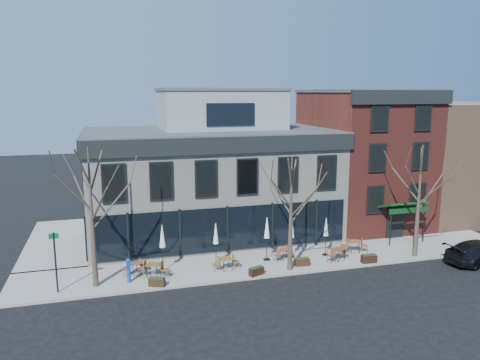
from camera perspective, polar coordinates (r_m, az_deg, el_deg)
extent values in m
plane|color=black|center=(32.25, -1.58, -9.19)|extent=(120.00, 120.00, 0.00)
cube|color=gray|center=(31.24, 5.29, -9.75)|extent=(33.50, 4.70, 0.15)
cube|color=gray|center=(37.22, -21.17, -7.07)|extent=(4.50, 12.00, 0.15)
cube|color=beige|center=(35.88, -3.59, -0.53)|extent=(18.00, 10.00, 8.00)
cube|color=#47474C|center=(35.32, -3.67, 5.93)|extent=(18.30, 10.30, 0.30)
cube|color=black|center=(30.41, -1.59, 4.24)|extent=(18.30, 0.25, 1.10)
cube|color=black|center=(34.61, -18.63, 4.47)|extent=(0.25, 10.30, 1.10)
cube|color=black|center=(31.60, -1.57, -5.98)|extent=(17.20, 0.12, 3.00)
cube|color=black|center=(34.64, -18.04, -5.02)|extent=(0.12, 7.50, 3.00)
cube|color=gray|center=(36.43, -2.49, 8.53)|extent=(9.00, 6.50, 3.00)
cube|color=maroon|center=(40.41, 14.71, 2.56)|extent=(8.00, 10.00, 11.00)
cube|color=#47474C|center=(40.04, 15.09, 10.45)|extent=(8.20, 10.20, 0.25)
cube|color=black|center=(35.74, 19.31, 9.51)|extent=(8.20, 0.25, 1.00)
cube|color=black|center=(36.05, 19.23, -2.85)|extent=(3.20, 1.66, 0.67)
cube|color=black|center=(37.08, 18.36, -5.06)|extent=(1.40, 0.10, 2.50)
cube|color=#8C664C|center=(47.09, 24.61, 2.43)|extent=(12.00, 12.00, 10.00)
cone|color=#382B21|center=(27.09, -17.61, -4.46)|extent=(0.34, 0.34, 7.92)
cylinder|color=#382B21|center=(27.12, -15.41, -3.09)|extent=(2.23, 0.50, 2.48)
cylinder|color=#382B21|center=(27.82, -18.61, -1.95)|extent=(1.03, 2.05, 2.14)
cylinder|color=#382B21|center=(26.49, -19.63, -1.49)|extent=(1.80, 0.75, 2.21)
cylinder|color=#382B21|center=(25.92, -16.78, -2.94)|extent=(1.03, 2.04, 2.28)
cone|color=#382B21|center=(28.51, 6.22, -4.19)|extent=(0.34, 0.34, 7.04)
cylinder|color=#382B21|center=(28.90, 7.86, -2.99)|extent=(2.00, 0.46, 2.21)
cylinder|color=#382B21|center=(28.93, 4.88, -2.08)|extent=(0.93, 1.84, 1.91)
cylinder|color=#382B21|center=(27.68, 5.05, -1.70)|extent=(1.61, 0.68, 1.97)
cylinder|color=#382B21|center=(27.70, 7.68, -2.88)|extent=(0.93, 1.83, 2.03)
cone|color=#382B21|center=(32.86, 20.94, -2.46)|extent=(0.34, 0.34, 7.48)
cylinder|color=#382B21|center=(33.49, 22.20, -1.36)|extent=(2.12, 0.48, 2.35)
cylinder|color=#382B21|center=(33.14, 19.52, -0.54)|extent=(0.98, 1.94, 2.03)
cylinder|color=#382B21|center=(31.88, 20.28, -0.12)|extent=(1.71, 0.71, 2.09)
cylinder|color=#382B21|center=(32.23, 22.61, -1.20)|extent=(0.98, 1.94, 2.16)
cylinder|color=black|center=(27.61, -21.56, -9.35)|extent=(0.10, 0.10, 3.40)
cube|color=#005926|center=(27.16, -21.77, -6.37)|extent=(0.50, 0.04, 0.30)
cylinder|color=#0D4DB5|center=(28.19, -13.39, -11.30)|extent=(0.23, 0.23, 0.79)
cube|color=#0D4DB5|center=(27.94, -13.45, -10.01)|extent=(0.26, 0.21, 0.56)
cone|color=#0D4DB5|center=(27.83, -13.49, -9.36)|extent=(0.29, 0.29, 0.14)
cube|color=brown|center=(29.28, -12.73, -9.88)|extent=(0.82, 0.82, 0.04)
cylinder|color=black|center=(29.09, -12.93, -10.73)|extent=(0.04, 0.04, 0.65)
cylinder|color=black|center=(29.29, -12.04, -10.54)|extent=(0.04, 0.04, 0.65)
cylinder|color=black|center=(29.51, -13.37, -10.43)|extent=(0.04, 0.04, 0.65)
cylinder|color=black|center=(29.71, -12.48, -10.24)|extent=(0.04, 0.04, 0.65)
cube|color=brown|center=(28.50, -10.53, -10.07)|extent=(1.01, 1.01, 0.04)
cylinder|color=black|center=(28.47, -11.30, -10.99)|extent=(0.04, 0.04, 0.79)
cylinder|color=black|center=(28.28, -10.11, -11.10)|extent=(0.04, 0.04, 0.79)
cylinder|color=black|center=(29.01, -10.89, -10.56)|extent=(0.04, 0.04, 0.79)
cylinder|color=black|center=(28.82, -9.72, -10.66)|extent=(0.04, 0.04, 0.79)
cube|color=brown|center=(29.18, -1.69, -9.54)|extent=(0.77, 0.77, 0.04)
cylinder|color=black|center=(28.97, -2.01, -10.47)|extent=(0.04, 0.04, 0.71)
cylinder|color=black|center=(29.16, -0.97, -10.32)|extent=(0.04, 0.04, 0.71)
cylinder|color=black|center=(29.46, -2.39, -10.10)|extent=(0.04, 0.04, 0.71)
cylinder|color=black|center=(29.64, -1.37, -9.96)|extent=(0.04, 0.04, 0.71)
cube|color=brown|center=(31.01, 5.31, -8.47)|extent=(0.83, 0.83, 0.04)
cylinder|color=black|center=(30.78, 5.30, -9.28)|extent=(0.04, 0.04, 0.65)
cylinder|color=black|center=(31.12, 5.96, -9.06)|extent=(0.04, 0.04, 0.65)
cylinder|color=black|center=(31.12, 4.63, -9.04)|extent=(0.04, 0.04, 0.65)
cylinder|color=black|center=(31.45, 5.29, -8.84)|extent=(0.04, 0.04, 0.65)
cube|color=brown|center=(31.37, 11.86, -8.25)|extent=(0.95, 0.95, 0.04)
cylinder|color=black|center=(31.11, 11.90, -9.16)|extent=(0.04, 0.04, 0.75)
cylinder|color=black|center=(31.53, 12.58, -8.91)|extent=(0.04, 0.04, 0.75)
cylinder|color=black|center=(31.45, 11.08, -8.90)|extent=(0.04, 0.04, 0.75)
cylinder|color=black|center=(31.87, 11.76, -8.66)|extent=(0.04, 0.04, 0.75)
cube|color=brown|center=(33.15, 13.79, -7.28)|extent=(0.92, 0.92, 0.04)
cylinder|color=black|center=(32.94, 13.36, -8.08)|extent=(0.04, 0.04, 0.75)
cylinder|color=black|center=(33.06, 14.36, -8.06)|extent=(0.04, 0.04, 0.75)
cylinder|color=black|center=(33.49, 13.17, -7.76)|extent=(0.04, 0.04, 0.75)
cylinder|color=black|center=(33.60, 14.15, -7.74)|extent=(0.04, 0.04, 0.75)
cylinder|color=black|center=(29.58, -9.33, -10.83)|extent=(0.47, 0.47, 0.06)
cylinder|color=black|center=(29.18, -9.39, -8.75)|extent=(0.05, 0.05, 2.33)
cone|color=silver|center=(28.85, -9.46, -6.77)|extent=(0.38, 0.38, 1.38)
cylinder|color=black|center=(30.12, -2.93, -10.30)|extent=(0.44, 0.44, 0.06)
cylinder|color=black|center=(29.75, -2.95, -8.37)|extent=(0.05, 0.05, 2.21)
cone|color=silver|center=(29.44, -2.97, -6.52)|extent=(0.36, 0.36, 1.30)
cylinder|color=black|center=(31.04, 3.26, -9.65)|extent=(0.46, 0.46, 0.06)
cylinder|color=black|center=(30.67, 3.29, -7.69)|extent=(0.05, 0.05, 2.30)
cone|color=white|center=(30.36, 3.31, -5.81)|extent=(0.38, 0.38, 1.36)
cylinder|color=black|center=(31.70, 6.28, -9.27)|extent=(0.42, 0.42, 0.06)
cylinder|color=black|center=(31.37, 6.32, -7.53)|extent=(0.05, 0.05, 2.08)
cone|color=beige|center=(31.09, 6.36, -5.88)|extent=(0.34, 0.34, 1.23)
cylinder|color=black|center=(32.37, 10.34, -8.95)|extent=(0.42, 0.42, 0.06)
cylinder|color=black|center=(32.05, 10.40, -7.24)|extent=(0.05, 0.05, 2.08)
cone|color=silver|center=(31.77, 10.45, -5.62)|extent=(0.34, 0.34, 1.23)
cube|color=#301F10|center=(27.42, -10.10, -12.18)|extent=(0.98, 0.66, 0.46)
cube|color=#1E3314|center=(27.33, -10.12, -11.70)|extent=(0.87, 0.56, 0.07)
cube|color=black|center=(28.53, 2.01, -11.08)|extent=(0.99, 0.66, 0.46)
cube|color=#1E3314|center=(28.44, 2.01, -10.61)|extent=(0.88, 0.56, 0.07)
cube|color=#311910|center=(30.23, 7.58, -9.89)|extent=(0.96, 0.46, 0.47)
cube|color=#1E3314|center=(30.15, 7.59, -9.44)|extent=(0.86, 0.38, 0.07)
cube|color=black|center=(31.57, 15.44, -9.26)|extent=(1.02, 0.48, 0.50)
cube|color=#1E3314|center=(31.48, 15.46, -8.80)|extent=(0.92, 0.39, 0.08)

